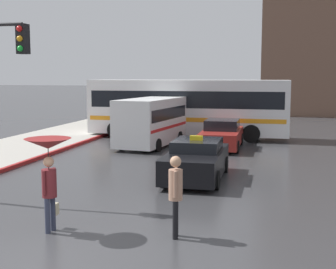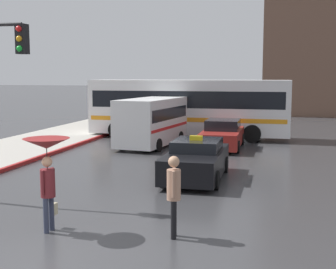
{
  "view_description": "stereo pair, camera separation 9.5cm",
  "coord_description": "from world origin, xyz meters",
  "px_view_note": "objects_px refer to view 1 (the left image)",
  "views": [
    {
      "loc": [
        4.37,
        -7.54,
        3.57
      ],
      "look_at": [
        0.53,
        9.17,
        1.4
      ],
      "focal_mm": 50.0,
      "sensor_mm": 36.0,
      "label": 1
    },
    {
      "loc": [
        4.46,
        -7.52,
        3.57
      ],
      "look_at": [
        0.53,
        9.17,
        1.4
      ],
      "focal_mm": 50.0,
      "sensor_mm": 36.0,
      "label": 2
    }
  ],
  "objects_px": {
    "pedestrian_with_umbrella": "(48,158)",
    "taxi": "(196,160)",
    "city_bus": "(188,106)",
    "sedan_red": "(222,135)",
    "ambulance_van": "(151,120)",
    "pedestrian_man": "(176,189)"
  },
  "relations": [
    {
      "from": "ambulance_van",
      "to": "pedestrian_man",
      "type": "xyz_separation_m",
      "value": [
        4.01,
        -12.92,
        -0.24
      ]
    },
    {
      "from": "pedestrian_with_umbrella",
      "to": "taxi",
      "type": "bearing_deg",
      "value": -14.16
    },
    {
      "from": "sedan_red",
      "to": "pedestrian_with_umbrella",
      "type": "height_order",
      "value": "pedestrian_with_umbrella"
    },
    {
      "from": "sedan_red",
      "to": "pedestrian_with_umbrella",
      "type": "relative_size",
      "value": 1.99
    },
    {
      "from": "sedan_red",
      "to": "city_bus",
      "type": "bearing_deg",
      "value": -56.12
    },
    {
      "from": "ambulance_van",
      "to": "taxi",
      "type": "bearing_deg",
      "value": 124.52
    },
    {
      "from": "city_bus",
      "to": "pedestrian_man",
      "type": "xyz_separation_m",
      "value": [
        2.81,
        -16.57,
        -0.74
      ]
    },
    {
      "from": "city_bus",
      "to": "pedestrian_with_umbrella",
      "type": "relative_size",
      "value": 5.23
    },
    {
      "from": "taxi",
      "to": "pedestrian_with_umbrella",
      "type": "relative_size",
      "value": 1.97
    },
    {
      "from": "city_bus",
      "to": "pedestrian_with_umbrella",
      "type": "bearing_deg",
      "value": -179.9
    },
    {
      "from": "ambulance_van",
      "to": "city_bus",
      "type": "relative_size",
      "value": 0.47
    },
    {
      "from": "ambulance_van",
      "to": "pedestrian_man",
      "type": "height_order",
      "value": "ambulance_van"
    },
    {
      "from": "taxi",
      "to": "city_bus",
      "type": "height_order",
      "value": "city_bus"
    },
    {
      "from": "ambulance_van",
      "to": "pedestrian_man",
      "type": "bearing_deg",
      "value": 115.22
    },
    {
      "from": "taxi",
      "to": "pedestrian_man",
      "type": "relative_size",
      "value": 2.34
    },
    {
      "from": "pedestrian_with_umbrella",
      "to": "city_bus",
      "type": "bearing_deg",
      "value": 6.3
    },
    {
      "from": "city_bus",
      "to": "pedestrian_man",
      "type": "bearing_deg",
      "value": -170.05
    },
    {
      "from": "sedan_red",
      "to": "ambulance_van",
      "type": "bearing_deg",
      "value": 2.07
    },
    {
      "from": "pedestrian_man",
      "to": "ambulance_van",
      "type": "bearing_deg",
      "value": -172.24
    },
    {
      "from": "pedestrian_with_umbrella",
      "to": "sedan_red",
      "type": "bearing_deg",
      "value": -3.81
    },
    {
      "from": "city_bus",
      "to": "ambulance_van",
      "type": "bearing_deg",
      "value": 162.14
    },
    {
      "from": "taxi",
      "to": "city_bus",
      "type": "bearing_deg",
      "value": -77.87
    }
  ]
}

